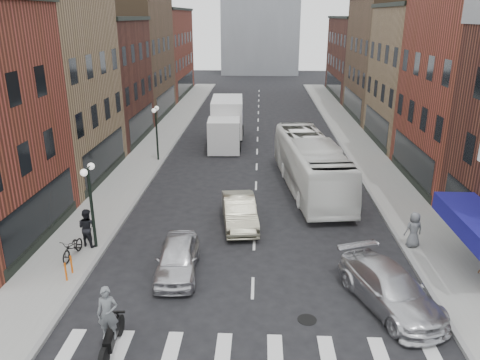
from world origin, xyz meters
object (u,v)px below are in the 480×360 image
curb_car (390,289)px  streetlamp_near (90,191)px  bike_rack (69,268)px  ped_left_solo (87,227)px  ped_right_c (414,230)px  transit_bus (311,164)px  box_truck (226,123)px  parked_bicycle (73,247)px  streetlamp_far (156,123)px  motorcycle_rider (109,323)px  sedan_left_near (177,258)px  sedan_left_far (239,211)px

curb_car → streetlamp_near: bearing=142.3°
bike_rack → ped_left_solo: (-0.17, 2.81, 0.51)m
ped_right_c → ped_left_solo: bearing=-10.3°
transit_bus → ped_left_solo: 14.04m
box_truck → parked_bicycle: size_ratio=4.69×
curb_car → ped_left_solo: 13.57m
streetlamp_far → bike_rack: 16.87m
streetlamp_far → streetlamp_near: bearing=-90.0°
ped_left_solo → ped_right_c: bearing=-157.2°
motorcycle_rider → curb_car: size_ratio=0.47×
streetlamp_near → transit_bus: bearing=38.6°
box_truck → curb_car: bearing=-74.1°
motorcycle_rider → sedan_left_near: (1.31, 5.03, -0.42)m
curb_car → ped_left_solo: bearing=142.4°
box_truck → sedan_left_near: size_ratio=2.02×
streetlamp_near → box_truck: 20.00m
bike_rack → parked_bicycle: 1.71m
parked_bicycle → ped_left_solo: (0.29, 1.16, 0.44)m
motorcycle_rider → transit_bus: 17.51m
bike_rack → sedan_left_far: sedan_left_far is taller
curb_car → ped_right_c: 5.18m
box_truck → sedan_left_far: bearing=-86.1°
transit_bus → sedan_left_far: (-4.18, -5.61, -0.87)m
motorcycle_rider → transit_bus: (7.89, 15.62, 0.50)m
streetlamp_near → streetlamp_far: bearing=90.0°
ped_left_solo → curb_car: bearing=-176.9°
box_truck → curb_car: (7.79, -23.40, -1.06)m
streetlamp_near → ped_right_c: size_ratio=2.41×
streetlamp_far → ped_left_solo: 14.02m
streetlamp_near → curb_car: streetlamp_near is taller
sedan_left_near → box_truck: bearing=84.9°
ped_left_solo → ped_right_c: ped_left_solo is taller
streetlamp_far → ped_left_solo: bearing=-91.5°
bike_rack → ped_right_c: ped_right_c is taller
sedan_left_far → parked_bicycle: bearing=-158.3°
streetlamp_far → sedan_left_near: (4.20, -15.97, -2.19)m
sedan_left_far → curb_car: size_ratio=0.90×
bike_rack → transit_bus: transit_bus is taller
motorcycle_rider → sedan_left_near: motorcycle_rider is taller
transit_bus → ped_right_c: size_ratio=6.89×
bike_rack → sedan_left_far: bearing=40.0°
transit_bus → parked_bicycle: bearing=-146.6°
motorcycle_rider → ped_right_c: (11.91, 7.66, -0.14)m
sedan_left_far → curb_car: bearing=-57.1°
sedan_left_far → curb_car: sedan_left_far is taller
transit_bus → curb_car: 12.77m
sedan_left_near → sedan_left_far: sedan_left_far is taller
streetlamp_far → transit_bus: 12.12m
parked_bicycle → ped_left_solo: 1.27m
ped_left_solo → bike_rack: bearing=114.2°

